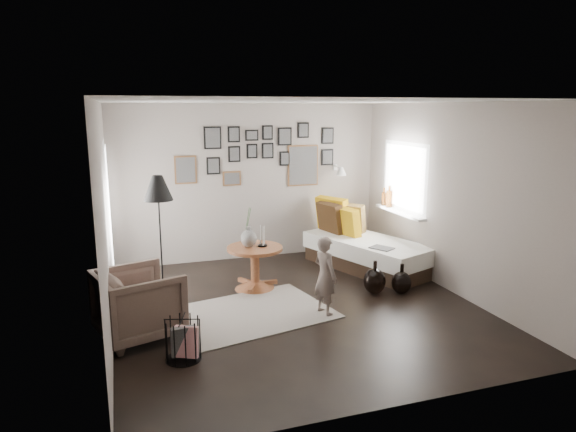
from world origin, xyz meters
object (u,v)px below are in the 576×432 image
object	(u,v)px
vase	(249,235)
child	(325,276)
demijohn_large	(375,281)
demijohn_small	(401,282)
daybed	(364,248)
armchair	(139,303)
pedestal_table	(255,269)
floor_lamp	(158,193)
magazine_basket	(183,340)

from	to	relation	value
vase	child	xyz separation A→B (m)	(0.67, -1.17, -0.29)
demijohn_large	demijohn_small	distance (m)	0.37
daybed	armchair	distance (m)	3.88
armchair	child	distance (m)	2.22
vase	demijohn_large	xyz separation A→B (m)	(1.60, -0.73, -0.61)
pedestal_table	child	xyz separation A→B (m)	(0.59, -1.15, 0.21)
daybed	child	world-z (taller)	daybed
pedestal_table	daybed	size ratio (longest dim) A/B	0.34
daybed	child	bearing A→B (deg)	-150.44
child	daybed	bearing A→B (deg)	-58.53
armchair	floor_lamp	world-z (taller)	floor_lamp
demijohn_large	armchair	bearing A→B (deg)	-172.96
pedestal_table	floor_lamp	distance (m)	1.71
demijohn_large	demijohn_small	world-z (taller)	demijohn_large
pedestal_table	demijohn_large	bearing A→B (deg)	-24.99
pedestal_table	demijohn_large	xyz separation A→B (m)	(1.52, -0.71, -0.10)
floor_lamp	demijohn_large	distance (m)	3.17
armchair	demijohn_large	bearing A→B (deg)	-100.22
vase	armchair	size ratio (longest dim) A/B	0.65
daybed	demijohn_large	size ratio (longest dim) A/B	4.93
floor_lamp	armchair	bearing A→B (deg)	-106.24
pedestal_table	floor_lamp	bearing A→B (deg)	173.89
vase	daybed	bearing A→B (deg)	11.68
vase	floor_lamp	bearing A→B (deg)	174.43
demijohn_large	child	xyz separation A→B (m)	(-0.93, -0.44, 0.32)
floor_lamp	magazine_basket	size ratio (longest dim) A/B	3.81
child	armchair	bearing A→B (deg)	70.37
daybed	demijohn_large	world-z (taller)	daybed
magazine_basket	demijohn_large	xyz separation A→B (m)	(2.75, 1.09, -0.03)
vase	demijohn_small	xyz separation A→B (m)	(1.95, -0.85, -0.63)
pedestal_table	vase	bearing A→B (deg)	165.96
magazine_basket	child	bearing A→B (deg)	19.55
armchair	child	xyz separation A→B (m)	(2.21, -0.05, 0.11)
demijohn_large	child	world-z (taller)	child
armchair	demijohn_large	xyz separation A→B (m)	(3.14, 0.39, -0.21)
child	vase	bearing A→B (deg)	11.55
vase	floor_lamp	distance (m)	1.35
pedestal_table	magazine_basket	bearing A→B (deg)	-124.47
demijohn_small	vase	bearing A→B (deg)	156.48
magazine_basket	child	world-z (taller)	child
daybed	demijohn_small	distance (m)	1.28
armchair	magazine_basket	size ratio (longest dim) A/B	1.97
vase	child	world-z (taller)	vase
magazine_basket	armchair	bearing A→B (deg)	119.19
demijohn_small	child	distance (m)	1.36
floor_lamp	demijohn_small	distance (m)	3.52
pedestal_table	child	distance (m)	1.31
floor_lamp	demijohn_small	bearing A→B (deg)	-17.08
armchair	floor_lamp	bearing A→B (deg)	-33.50
floor_lamp	demijohn_large	world-z (taller)	floor_lamp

